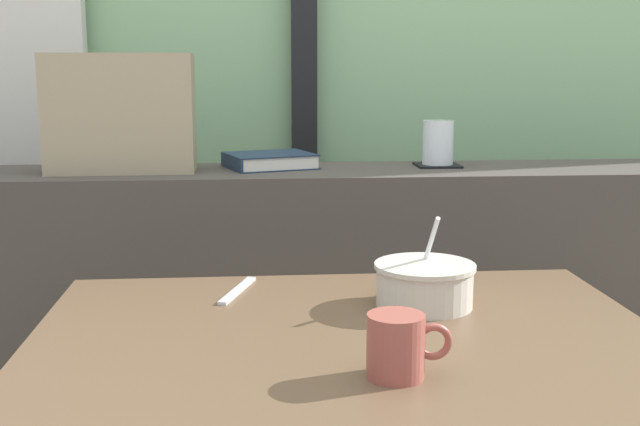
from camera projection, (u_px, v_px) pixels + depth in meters
The scene contains 10 objects.
window_divider_post at pixel (304, 0), 2.21m from camera, with size 0.07×0.05×2.60m, color black.
dark_console_ledge at pixel (312, 355), 1.90m from camera, with size 2.80×0.29×0.89m, color #423D38.
breakfast_table at pixel (348, 411), 1.23m from camera, with size 0.96×0.71×0.72m.
coaster_square at pixel (437, 165), 1.88m from camera, with size 0.10×0.10×0.01m, color black.
juice_glass at pixel (438, 145), 1.87m from camera, with size 0.07×0.07×0.10m.
closed_book at pixel (269, 161), 1.85m from camera, with size 0.23×0.21×0.03m.
throw_pillow at pixel (121, 113), 1.76m from camera, with size 0.32×0.14×0.26m, color tan.
soup_bowl at pixel (425, 285), 1.35m from camera, with size 0.17×0.17×0.16m.
fork_utensil at pixel (238, 290), 1.44m from camera, with size 0.02×0.17×0.01m, color silver.
ceramic_mug at pixel (397, 346), 1.04m from camera, with size 0.11×0.08×0.08m.
Camera 1 is at (-0.13, -1.26, 1.12)m, focal length 44.91 mm.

